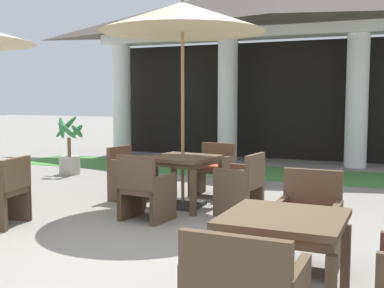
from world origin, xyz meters
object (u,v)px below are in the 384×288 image
(patio_chair_near_foreground_east, at_px, (1,193))
(terracotta_urn, at_px, (258,174))
(patio_chair_mid_left_north, at_px, (307,226))
(patio_chair_mid_right_east, at_px, (242,185))
(patio_table_mid_left, at_px, (284,229))
(potted_palm_left_edge, at_px, (70,155))
(patio_umbrella_mid_right, at_px, (182,19))
(patio_chair_mid_right_west, at_px, (131,174))
(patio_table_mid_right, at_px, (183,163))
(patio_chair_mid_right_north, at_px, (213,170))
(patio_chair_mid_right_south, at_px, (145,190))

(patio_chair_near_foreground_east, height_order, terracotta_urn, patio_chair_near_foreground_east)
(patio_chair_mid_left_north, distance_m, terracotta_urn, 4.46)
(patio_chair_mid_right_east, bearing_deg, patio_table_mid_left, -149.65)
(patio_chair_mid_left_north, relative_size, terracotta_urn, 2.08)
(patio_chair_near_foreground_east, relative_size, patio_chair_mid_left_north, 0.95)
(potted_palm_left_edge, xyz_separation_m, terracotta_urn, (3.82, 0.47, -0.21))
(potted_palm_left_edge, bearing_deg, patio_chair_mid_left_north, -33.99)
(patio_umbrella_mid_right, xyz_separation_m, patio_chair_mid_right_west, (-0.91, 0.11, -2.26))
(patio_chair_mid_right_east, relative_size, potted_palm_left_edge, 0.68)
(patio_table_mid_right, xyz_separation_m, patio_chair_mid_right_east, (0.91, -0.11, -0.23))
(patio_table_mid_right, relative_size, patio_umbrella_mid_right, 0.34)
(patio_table_mid_left, height_order, patio_chair_mid_right_north, patio_chair_mid_right_north)
(patio_chair_mid_left_north, distance_m, patio_chair_mid_right_north, 3.42)
(patio_table_mid_right, height_order, potted_palm_left_edge, potted_palm_left_edge)
(patio_chair_mid_right_south, distance_m, terracotta_urn, 3.25)
(terracotta_urn, bearing_deg, patio_table_mid_left, -72.40)
(patio_table_mid_left, bearing_deg, patio_chair_mid_right_west, 135.74)
(patio_chair_mid_right_south, distance_m, patio_chair_mid_right_north, 1.85)
(patio_chair_mid_left_north, distance_m, patio_table_mid_right, 2.82)
(patio_chair_near_foreground_east, bearing_deg, patio_table_mid_right, -51.65)
(patio_chair_mid_right_north, relative_size, patio_chair_mid_right_east, 1.00)
(patio_chair_mid_right_north, distance_m, patio_chair_mid_right_east, 1.30)
(patio_umbrella_mid_right, distance_m, potted_palm_left_edge, 4.43)
(patio_table_mid_right, bearing_deg, patio_chair_mid_right_west, 173.10)
(patio_table_mid_right, xyz_separation_m, patio_chair_mid_right_north, (0.11, 0.91, -0.22))
(potted_palm_left_edge, distance_m, terracotta_urn, 3.86)
(patio_chair_near_foreground_east, bearing_deg, patio_table_mid_left, -115.17)
(patio_chair_near_foreground_east, bearing_deg, patio_chair_mid_right_west, -30.03)
(patio_chair_near_foreground_east, distance_m, patio_chair_mid_right_east, 3.05)
(patio_chair_mid_left_north, bearing_deg, patio_chair_mid_right_east, -55.45)
(patio_umbrella_mid_right, bearing_deg, patio_chair_mid_right_west, 173.10)
(patio_table_mid_left, bearing_deg, terracotta_urn, 107.60)
(patio_table_mid_right, height_order, patio_chair_mid_right_east, patio_chair_mid_right_east)
(patio_table_mid_right, distance_m, potted_palm_left_edge, 3.81)
(patio_chair_near_foreground_east, relative_size, patio_table_mid_right, 0.85)
(patio_chair_mid_left_north, bearing_deg, patio_chair_mid_right_north, -53.82)
(patio_chair_mid_right_west, height_order, patio_chair_mid_right_south, patio_chair_mid_right_south)
(patio_chair_near_foreground_east, xyz_separation_m, patio_table_mid_right, (1.61, 1.82, 0.22))
(patio_chair_mid_left_north, bearing_deg, patio_chair_mid_right_west, -32.70)
(patio_table_mid_left, bearing_deg, patio_chair_mid_right_east, 113.45)
(patio_chair_mid_left_north, distance_m, patio_chair_mid_right_west, 3.61)
(patio_chair_mid_right_west, relative_size, patio_chair_mid_right_east, 0.99)
(patio_table_mid_right, relative_size, potted_palm_left_edge, 0.82)
(patio_table_mid_right, xyz_separation_m, terracotta_urn, (0.47, 2.27, -0.45))
(patio_table_mid_right, relative_size, patio_chair_mid_right_south, 1.16)
(patio_chair_mid_right_north, relative_size, terracotta_urn, 1.94)
(patio_chair_mid_right_west, bearing_deg, patio_table_mid_left, 52.64)
(patio_chair_mid_right_east, bearing_deg, patio_chair_mid_left_north, -139.24)
(patio_table_mid_left, distance_m, patio_chair_mid_left_north, 0.96)
(patio_chair_mid_right_west, xyz_separation_m, patio_chair_mid_right_east, (1.83, -0.22, 0.00))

